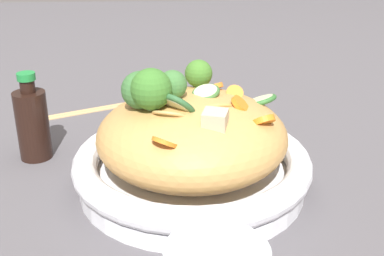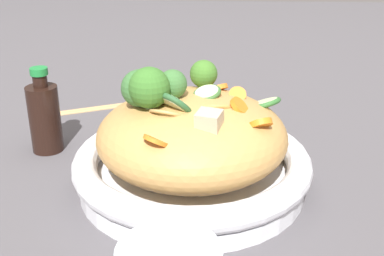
% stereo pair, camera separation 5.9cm
% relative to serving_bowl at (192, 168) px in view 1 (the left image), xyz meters
% --- Properties ---
extents(ground_plane, '(3.00, 3.00, 0.00)m').
position_rel_serving_bowl_xyz_m(ground_plane, '(0.00, 0.00, -0.03)').
color(ground_plane, '#514D52').
extents(serving_bowl, '(0.30, 0.30, 0.05)m').
position_rel_serving_bowl_xyz_m(serving_bowl, '(0.00, 0.00, 0.00)').
color(serving_bowl, white).
rests_on(serving_bowl, ground_plane).
extents(noodle_heap, '(0.23, 0.23, 0.10)m').
position_rel_serving_bowl_xyz_m(noodle_heap, '(-0.00, 0.00, 0.04)').
color(noodle_heap, tan).
rests_on(noodle_heap, serving_bowl).
extents(broccoli_florets, '(0.13, 0.14, 0.06)m').
position_rel_serving_bowl_xyz_m(broccoli_florets, '(0.04, 0.00, 0.11)').
color(broccoli_florets, '#A1C076').
rests_on(broccoli_florets, serving_bowl).
extents(carrot_coins, '(0.15, 0.17, 0.03)m').
position_rel_serving_bowl_xyz_m(carrot_coins, '(-0.04, 0.02, 0.08)').
color(carrot_coins, orange).
rests_on(carrot_coins, serving_bowl).
extents(zucchini_slices, '(0.17, 0.12, 0.05)m').
position_rel_serving_bowl_xyz_m(zucchini_slices, '(-0.03, -0.00, 0.09)').
color(zucchini_slices, beige).
rests_on(zucchini_slices, serving_bowl).
extents(chicken_chunks, '(0.12, 0.12, 0.02)m').
position_rel_serving_bowl_xyz_m(chicken_chunks, '(0.02, 0.02, 0.09)').
color(chicken_chunks, '#CCBB8D').
rests_on(chicken_chunks, serving_bowl).
extents(soy_sauce_bottle, '(0.04, 0.04, 0.13)m').
position_rel_serving_bowl_xyz_m(soy_sauce_bottle, '(0.22, -0.10, 0.03)').
color(soy_sauce_bottle, black).
rests_on(soy_sauce_bottle, ground_plane).
extents(chopsticks_pair, '(0.19, 0.10, 0.01)m').
position_rel_serving_bowl_xyz_m(chopsticks_pair, '(0.19, -0.26, -0.02)').
color(chopsticks_pair, tan).
rests_on(chopsticks_pair, ground_plane).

